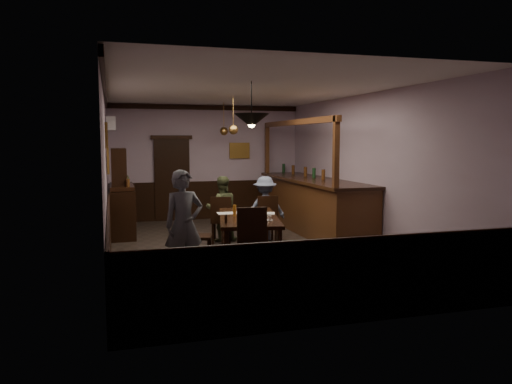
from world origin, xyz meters
name	(u,v)px	position (x,y,z in m)	size (l,w,h in m)	color
room	(246,172)	(0.00, 0.00, 1.50)	(5.01, 8.01, 3.01)	#2D2621
dining_table	(248,220)	(-0.11, -0.58, 0.69)	(1.42, 2.36, 0.75)	black
chair_far_left	(221,218)	(-0.30, 0.76, 0.53)	(0.52, 0.52, 0.96)	black
chair_far_right	(267,217)	(0.60, 0.57, 0.53)	(0.46, 0.46, 0.97)	black
chair_near	(253,240)	(-0.38, -1.86, 0.58)	(0.50, 0.50, 1.07)	black
chair_side	(195,232)	(-1.05, -0.58, 0.51)	(0.50, 0.50, 0.93)	black
person_standing	(184,225)	(-1.39, -1.59, 0.82)	(0.60, 0.39, 1.65)	slate
person_seated_left	(222,209)	(-0.24, 1.03, 0.67)	(0.65, 0.51, 1.34)	#454E2E
person_seated_right	(265,208)	(0.64, 0.85, 0.67)	(0.86, 0.50, 1.33)	slate
newspaper_left	(229,213)	(-0.37, -0.18, 0.75)	(0.42, 0.30, 0.01)	silver
newspaper_right	(263,213)	(0.23, -0.38, 0.75)	(0.42, 0.30, 0.01)	silver
napkin	(246,219)	(-0.23, -0.85, 0.75)	(0.15, 0.15, 0.00)	#FFC65D
saucer	(269,220)	(0.08, -1.17, 0.76)	(0.15, 0.15, 0.01)	white
coffee_cup	(269,218)	(0.09, -1.20, 0.80)	(0.08, 0.08, 0.07)	white
pastry_plate	(249,221)	(-0.25, -1.12, 0.76)	(0.22, 0.22, 0.01)	white
pastry_ring_a	(244,219)	(-0.32, -1.07, 0.79)	(0.13, 0.13, 0.04)	#C68C47
pastry_ring_b	(251,219)	(-0.20, -1.12, 0.79)	(0.13, 0.13, 0.04)	#C68C47
soda_can	(252,213)	(-0.06, -0.68, 0.81)	(0.07, 0.07, 0.12)	orange
beer_glass	(235,211)	(-0.34, -0.53, 0.85)	(0.06, 0.06, 0.20)	#BF721E
water_glass	(253,211)	(-0.01, -0.52, 0.82)	(0.06, 0.06, 0.15)	silver
pepper_mill	(226,219)	(-0.65, -1.20, 0.82)	(0.04, 0.04, 0.14)	black
sideboard	(122,201)	(-2.21, 2.13, 0.76)	(0.52, 1.44, 1.91)	black
bar_counter	(313,204)	(1.99, 1.50, 0.64)	(1.05, 4.53, 2.54)	#462412
door_back	(172,180)	(-0.90, 3.95, 1.05)	(0.90, 0.06, 2.10)	black
ac_unit	(111,124)	(-2.38, 2.90, 2.45)	(0.20, 0.85, 0.30)	white
picture_left_small	(106,135)	(-2.46, -1.60, 2.15)	(0.04, 0.28, 0.36)	olive
picture_left_large	(108,161)	(-2.46, 0.80, 1.70)	(0.04, 0.62, 0.48)	olive
picture_back	(239,151)	(0.90, 3.96, 1.80)	(0.55, 0.04, 0.42)	olive
pendant_iron	(252,121)	(-0.27, -1.36, 2.39)	(0.56, 0.56, 0.72)	black
pendant_brass_mid	(233,130)	(0.10, 1.36, 2.30)	(0.20, 0.20, 0.81)	#BF8C3F
pendant_brass_far	(224,131)	(0.30, 3.16, 2.30)	(0.20, 0.20, 0.81)	#BF8C3F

